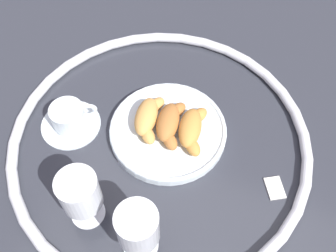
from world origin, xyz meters
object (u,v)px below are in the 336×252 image
at_px(croissant_small, 169,123).
at_px(juice_glass_right, 80,193).
at_px(pastry_plate, 168,130).
at_px(coffee_cup_near, 69,118).
at_px(sugar_packet, 275,188).
at_px(croissant_extra, 192,129).
at_px(juice_glass_left, 138,228).
at_px(croissant_large, 148,117).

xyz_separation_m(croissant_small, juice_glass_right, (0.23, -0.09, 0.05)).
relative_size(pastry_plate, juice_glass_right, 1.87).
relative_size(coffee_cup_near, sugar_packet, 2.72).
bearing_deg(croissant_extra, sugar_packet, 75.24).
xyz_separation_m(croissant_small, croissant_extra, (-0.00, 0.05, 0.00)).
distance_m(pastry_plate, croissant_small, 0.03).
bearing_deg(juice_glass_left, pastry_plate, -171.09).
bearing_deg(juice_glass_right, coffee_cup_near, -143.18).
bearing_deg(pastry_plate, croissant_large, -87.30).
relative_size(croissant_small, juice_glass_right, 0.97).
height_order(croissant_large, juice_glass_left, juice_glass_left).
bearing_deg(juice_glass_left, croissant_extra, 177.12).
bearing_deg(croissant_large, juice_glass_right, -8.77).
bearing_deg(pastry_plate, juice_glass_left, 8.91).
height_order(juice_glass_right, sugar_packet, juice_glass_right).
height_order(pastry_plate, juice_glass_left, juice_glass_left).
bearing_deg(sugar_packet, pastry_plate, -130.66).
bearing_deg(pastry_plate, coffee_cup_near, -75.43).
relative_size(pastry_plate, croissant_large, 1.94).
height_order(pastry_plate, croissant_small, croissant_small).
bearing_deg(croissant_small, juice_glass_left, 8.20).
relative_size(pastry_plate, juice_glass_left, 1.87).
bearing_deg(sugar_packet, croissant_small, -130.90).
bearing_deg(croissant_extra, pastry_plate, -86.51).
xyz_separation_m(croissant_large, croissant_small, (-0.00, 0.05, 0.00)).
xyz_separation_m(croissant_large, coffee_cup_near, (0.05, -0.17, -0.02)).
height_order(coffee_cup_near, sugar_packet, coffee_cup_near).
xyz_separation_m(pastry_plate, juice_glass_left, (0.26, 0.04, 0.08)).
distance_m(croissant_large, coffee_cup_near, 0.18).
distance_m(croissant_small, croissant_extra, 0.05).
xyz_separation_m(croissant_extra, coffee_cup_near, (0.06, -0.27, -0.02)).
relative_size(juice_glass_left, juice_glass_right, 1.00).
height_order(croissant_small, juice_glass_left, juice_glass_left).
bearing_deg(juice_glass_left, juice_glass_right, -100.16).
height_order(croissant_large, croissant_small, same).
distance_m(croissant_small, juice_glass_left, 0.26).
height_order(juice_glass_left, sugar_packet, juice_glass_left).
relative_size(croissant_large, juice_glass_right, 0.97).
bearing_deg(sugar_packet, juice_glass_left, -75.84).
bearing_deg(juice_glass_right, croissant_large, 171.23).
bearing_deg(juice_glass_right, croissant_small, 159.91).
xyz_separation_m(pastry_plate, coffee_cup_near, (0.06, -0.22, 0.01)).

